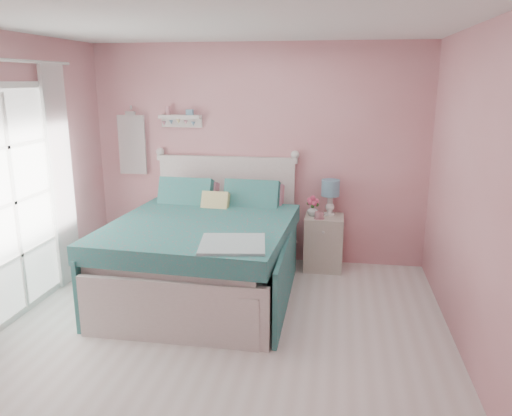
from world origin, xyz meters
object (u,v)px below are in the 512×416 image
(bed, at_px, (205,253))
(table_lamp, at_px, (330,191))
(nightstand, at_px, (323,242))
(vase, at_px, (313,210))
(teacup, at_px, (319,215))

(bed, xyz_separation_m, table_lamp, (1.25, 0.95, 0.51))
(table_lamp, bearing_deg, nightstand, -126.53)
(bed, bearing_deg, table_lamp, 40.31)
(table_lamp, xyz_separation_m, vase, (-0.20, -0.07, -0.22))
(vase, bearing_deg, nightstand, -2.38)
(bed, distance_m, nightstand, 1.48)
(nightstand, distance_m, teacup, 0.38)
(table_lamp, bearing_deg, teacup, -119.99)
(teacup, bearing_deg, vase, 123.41)
(nightstand, distance_m, vase, 0.41)
(table_lamp, xyz_separation_m, teacup, (-0.11, -0.20, -0.25))
(nightstand, height_order, teacup, teacup)
(vase, bearing_deg, teacup, -56.59)
(nightstand, bearing_deg, bed, -144.00)
(vase, bearing_deg, bed, -140.41)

